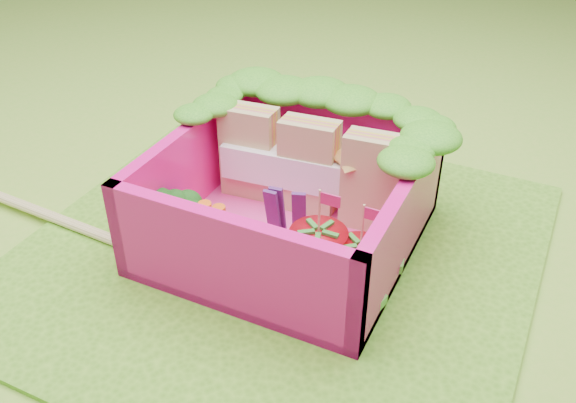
{
  "coord_description": "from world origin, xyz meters",
  "views": [
    {
      "loc": [
        1.21,
        -2.4,
        2.19
      ],
      "look_at": [
        0.0,
        0.11,
        0.28
      ],
      "focal_mm": 40.0,
      "sensor_mm": 36.0,
      "label": 1
    }
  ],
  "objects_px": {
    "broccoli": "(176,213)",
    "strawberry_right": "(359,267)",
    "bento_box": "(288,198)",
    "chopsticks": "(101,235)",
    "sandwich_stack": "(310,167)",
    "strawberry_left": "(318,255)"
  },
  "relations": [
    {
      "from": "broccoli",
      "to": "strawberry_right",
      "type": "distance_m",
      "value": 1.0
    },
    {
      "from": "broccoli",
      "to": "bento_box",
      "type": "bearing_deg",
      "value": 31.65
    },
    {
      "from": "bento_box",
      "to": "chopsticks",
      "type": "xyz_separation_m",
      "value": [
        -0.93,
        -0.44,
        -0.25
      ]
    },
    {
      "from": "bento_box",
      "to": "strawberry_right",
      "type": "distance_m",
      "value": 0.57
    },
    {
      "from": "bento_box",
      "to": "strawberry_right",
      "type": "bearing_deg",
      "value": -27.82
    },
    {
      "from": "sandwich_stack",
      "to": "chopsticks",
      "type": "height_order",
      "value": "sandwich_stack"
    },
    {
      "from": "broccoli",
      "to": "strawberry_left",
      "type": "xyz_separation_m",
      "value": [
        0.79,
        0.03,
        -0.02
      ]
    },
    {
      "from": "sandwich_stack",
      "to": "bento_box",
      "type": "bearing_deg",
      "value": -91.43
    },
    {
      "from": "strawberry_left",
      "to": "broccoli",
      "type": "bearing_deg",
      "value": -178.07
    },
    {
      "from": "broccoli",
      "to": "strawberry_left",
      "type": "distance_m",
      "value": 0.79
    },
    {
      "from": "bento_box",
      "to": "strawberry_left",
      "type": "relative_size",
      "value": 2.48
    },
    {
      "from": "bento_box",
      "to": "sandwich_stack",
      "type": "relative_size",
      "value": 1.22
    },
    {
      "from": "sandwich_stack",
      "to": "broccoli",
      "type": "height_order",
      "value": "sandwich_stack"
    },
    {
      "from": "strawberry_left",
      "to": "strawberry_right",
      "type": "xyz_separation_m",
      "value": [
        0.21,
        0.02,
        -0.01
      ]
    },
    {
      "from": "strawberry_left",
      "to": "sandwich_stack",
      "type": "bearing_deg",
      "value": 117.92
    },
    {
      "from": "bento_box",
      "to": "broccoli",
      "type": "distance_m",
      "value": 0.59
    },
    {
      "from": "sandwich_stack",
      "to": "strawberry_right",
      "type": "relative_size",
      "value": 2.15
    },
    {
      "from": "sandwich_stack",
      "to": "strawberry_right",
      "type": "xyz_separation_m",
      "value": [
        0.49,
        -0.52,
        -0.14
      ]
    },
    {
      "from": "sandwich_stack",
      "to": "strawberry_right",
      "type": "height_order",
      "value": "sandwich_stack"
    },
    {
      "from": "strawberry_left",
      "to": "chopsticks",
      "type": "height_order",
      "value": "strawberry_left"
    },
    {
      "from": "strawberry_left",
      "to": "strawberry_right",
      "type": "relative_size",
      "value": 1.06
    },
    {
      "from": "bento_box",
      "to": "strawberry_left",
      "type": "height_order",
      "value": "strawberry_left"
    }
  ]
}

